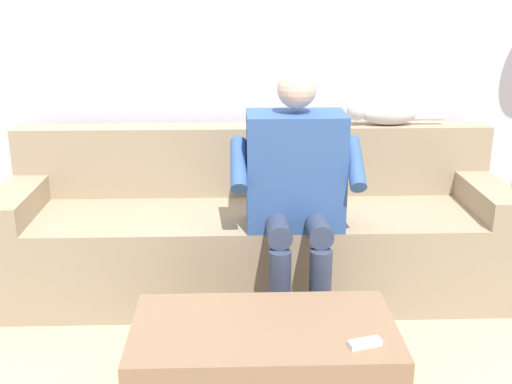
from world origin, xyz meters
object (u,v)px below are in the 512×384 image
(cat_on_backrest, at_px, (383,113))
(remote_white, at_px, (365,343))
(couch, at_px, (255,234))
(person_solo_seated, at_px, (296,181))
(coffee_table, at_px, (264,367))

(cat_on_backrest, distance_m, remote_white, 1.57)
(couch, distance_m, remote_white, 1.25)
(couch, bearing_deg, person_solo_seated, 119.76)
(person_solo_seated, bearing_deg, remote_white, 100.52)
(couch, distance_m, cat_on_backrest, 0.95)
(person_solo_seated, distance_m, remote_white, 0.95)
(coffee_table, distance_m, person_solo_seated, 0.91)
(coffee_table, distance_m, cat_on_backrest, 1.63)
(coffee_table, distance_m, remote_white, 0.42)
(couch, height_order, person_solo_seated, person_solo_seated)
(couch, relative_size, remote_white, 21.70)
(coffee_table, relative_size, remote_white, 8.32)
(couch, relative_size, cat_on_backrest, 4.82)
(cat_on_backrest, relative_size, remote_white, 4.50)
(remote_white, bearing_deg, person_solo_seated, -95.98)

